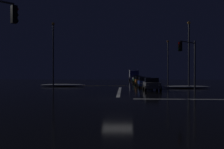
# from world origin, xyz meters

# --- Properties ---
(ground) EXTENTS (120.00, 120.00, 0.10)m
(ground) POSITION_xyz_m (0.00, 0.00, -0.05)
(ground) COLOR black
(stop_line_north) EXTENTS (0.35, 14.81, 0.01)m
(stop_line_north) POSITION_xyz_m (0.00, 8.63, 0.00)
(stop_line_north) COLOR white
(stop_line_north) RESTS_ON ground
(centre_line_ns) EXTENTS (22.00, 0.15, 0.01)m
(centre_line_ns) POSITION_xyz_m (0.00, 20.23, 0.00)
(centre_line_ns) COLOR yellow
(centre_line_ns) RESTS_ON ground
(crosswalk_bar_east) EXTENTS (14.81, 0.40, 0.01)m
(crosswalk_bar_east) POSITION_xyz_m (8.73, 0.00, 0.00)
(crosswalk_bar_east) COLOR white
(crosswalk_bar_east) RESTS_ON ground
(snow_bank_left_curb) EXTENTS (7.46, 1.50, 0.38)m
(snow_bank_left_curb) POSITION_xyz_m (-9.43, 18.51, 0.19)
(snow_bank_left_curb) COLOR white
(snow_bank_left_curb) RESTS_ON ground
(snow_bank_right_curb) EXTENTS (6.89, 1.50, 0.35)m
(snow_bank_right_curb) POSITION_xyz_m (9.43, 14.65, 0.18)
(snow_bank_right_curb) COLOR white
(snow_bank_right_curb) RESTS_ON ground
(sedan_gray) EXTENTS (2.02, 4.33, 1.57)m
(sedan_gray) POSITION_xyz_m (4.02, 10.36, 0.80)
(sedan_gray) COLOR slate
(sedan_gray) RESTS_ON ground
(sedan_blue) EXTENTS (2.02, 4.33, 1.57)m
(sedan_blue) POSITION_xyz_m (3.60, 15.65, 0.80)
(sedan_blue) COLOR navy
(sedan_blue) RESTS_ON ground
(sedan_orange) EXTENTS (2.02, 4.33, 1.57)m
(sedan_orange) POSITION_xyz_m (3.46, 22.23, 0.80)
(sedan_orange) COLOR #C66014
(sedan_orange) RESTS_ON ground
(sedan_green) EXTENTS (2.02, 4.33, 1.57)m
(sedan_green) POSITION_xyz_m (3.40, 29.03, 0.80)
(sedan_green) COLOR #14512D
(sedan_green) RESTS_ON ground
(sedan_silver) EXTENTS (2.02, 4.33, 1.57)m
(sedan_silver) POSITION_xyz_m (3.74, 35.67, 0.80)
(sedan_silver) COLOR #B7B7BC
(sedan_silver) RESTS_ON ground
(sedan_white) EXTENTS (2.02, 4.33, 1.57)m
(sedan_white) POSITION_xyz_m (3.73, 41.77, 0.80)
(sedan_white) COLOR silver
(sedan_white) RESTS_ON ground
(box_truck) EXTENTS (2.68, 8.28, 3.08)m
(box_truck) POSITION_xyz_m (3.41, 49.24, 1.71)
(box_truck) COLOR navy
(box_truck) RESTS_ON ground
(traffic_signal_ne) EXTENTS (2.60, 2.60, 6.03)m
(traffic_signal_ne) POSITION_xyz_m (8.04, 8.04, 4.12)
(traffic_signal_ne) COLOR #4C4C51
(traffic_signal_ne) RESTS_ON ground
(streetlamp_right_near) EXTENTS (0.44, 0.44, 9.49)m
(streetlamp_right_near) POSITION_xyz_m (9.73, 14.23, 5.44)
(streetlamp_right_near) COLOR #424247
(streetlamp_right_near) RESTS_ON ground
(streetlamp_right_far) EXTENTS (0.44, 0.44, 8.99)m
(streetlamp_right_far) POSITION_xyz_m (9.73, 30.23, 5.18)
(streetlamp_right_far) COLOR #424247
(streetlamp_right_far) RESTS_ON ground
(streetlamp_left_near) EXTENTS (0.44, 0.44, 9.56)m
(streetlamp_left_near) POSITION_xyz_m (-9.73, 14.23, 5.48)
(streetlamp_left_near) COLOR #424247
(streetlamp_left_near) RESTS_ON ground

